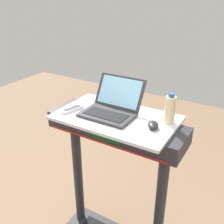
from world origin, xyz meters
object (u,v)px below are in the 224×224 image
at_px(laptop, 111,107).
at_px(water_bottle, 170,109).
at_px(computer_mouse, 153,125).
at_px(tv_remote, 72,109).

bearing_deg(laptop, water_bottle, 13.71).
distance_m(computer_mouse, tv_remote, 0.55).
height_order(computer_mouse, tv_remote, computer_mouse).
distance_m(laptop, water_bottle, 0.37).
bearing_deg(tv_remote, water_bottle, 15.66).
bearing_deg(water_bottle, laptop, -169.17).
height_order(laptop, computer_mouse, laptop).
distance_m(laptop, tv_remote, 0.26).
relative_size(water_bottle, tv_remote, 1.11).
bearing_deg(water_bottle, computer_mouse, -115.98).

